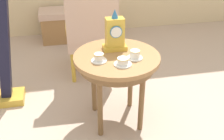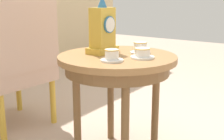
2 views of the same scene
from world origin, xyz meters
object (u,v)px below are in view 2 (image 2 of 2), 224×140
teacup_right (142,54)px  armchair (15,50)px  teacup_left (112,56)px  side_table (117,68)px  mantel_clock (103,30)px  teacup_center (140,48)px

teacup_right → armchair: (-0.10, 0.97, -0.07)m
teacup_left → armchair: size_ratio=0.11×
teacup_right → armchair: size_ratio=0.12×
side_table → teacup_left: teacup_left is taller
side_table → teacup_left: 0.20m
teacup_right → mantel_clock: size_ratio=0.39×
side_table → teacup_right: 0.19m
side_table → armchair: bearing=96.5°
teacup_left → side_table: bearing=25.0°
mantel_clock → armchair: size_ratio=0.29×
mantel_clock → armchair: 0.73m
teacup_left → mantel_clock: mantel_clock is taller
teacup_right → mantel_clock: mantel_clock is taller
teacup_right → teacup_center: (0.11, 0.08, 0.01)m
side_table → mantel_clock: size_ratio=2.04×
teacup_left → teacup_right: bearing=-29.0°
teacup_right → armchair: 0.98m
teacup_left → mantel_clock: size_ratio=0.36×
teacup_left → teacup_center: (0.28, -0.01, 0.00)m
mantel_clock → teacup_left: bearing=-131.4°
mantel_clock → teacup_center: bearing=-58.2°
side_table → teacup_left: (-0.15, -0.07, 0.11)m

